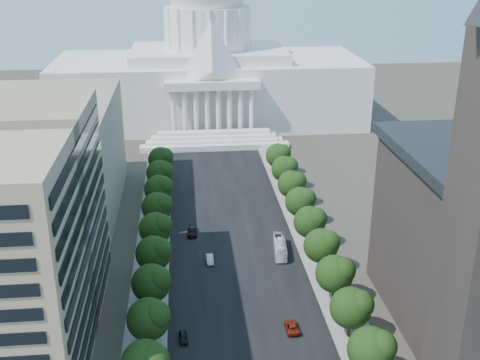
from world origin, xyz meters
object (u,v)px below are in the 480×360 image
object	(u,v)px
car_dark_a	(183,337)
city_bus	(280,247)
car_silver	(210,259)
car_dark_b	(192,232)
car_red	(292,327)

from	to	relation	value
car_dark_a	city_bus	bearing A→B (deg)	48.68
car_silver	city_bus	xyz separation A→B (m)	(16.46, 2.83, 0.82)
car_dark_a	city_bus	xyz separation A→B (m)	(22.70, 31.14, 0.91)
car_dark_a	city_bus	size ratio (longest dim) A/B	0.34
car_silver	city_bus	distance (m)	16.72
car_dark_b	city_bus	xyz separation A→B (m)	(20.13, -11.56, 0.75)
car_dark_a	car_dark_b	xyz separation A→B (m)	(2.57, 42.70, 0.16)
car_dark_b	car_silver	bearing A→B (deg)	-74.65
car_dark_a	car_dark_b	size ratio (longest dim) A/B	0.68
car_silver	car_dark_a	bearing A→B (deg)	-103.98
car_dark_a	car_silver	distance (m)	28.99
car_red	car_dark_b	xyz separation A→B (m)	(-17.54, 41.53, 0.10)
car_red	car_dark_b	distance (m)	45.08
car_red	city_bus	size ratio (longest dim) A/B	0.46
car_red	car_dark_b	world-z (taller)	car_dark_b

